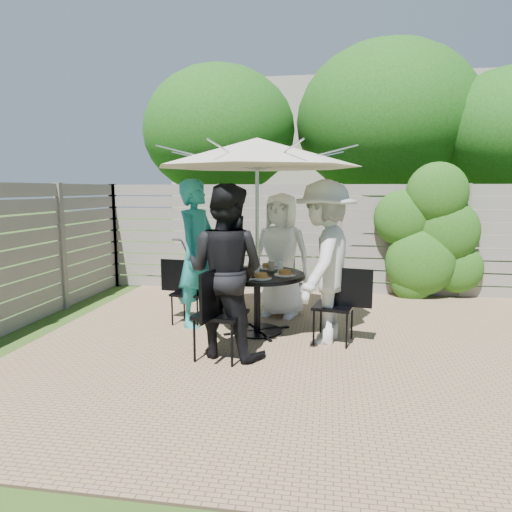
% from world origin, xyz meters
% --- Properties ---
extents(backyard_envelope, '(60.00, 60.00, 5.00)m').
position_xyz_m(backyard_envelope, '(0.09, 10.29, 2.61)').
color(backyard_envelope, '#305219').
rests_on(backyard_envelope, ground).
extents(patio_table, '(1.39, 1.39, 0.75)m').
position_xyz_m(patio_table, '(-1.00, 0.64, 0.52)').
color(patio_table, black).
rests_on(patio_table, ground).
extents(umbrella, '(2.95, 2.95, 2.35)m').
position_xyz_m(umbrella, '(-1.00, 0.64, 2.18)').
color(umbrella, silver).
rests_on(umbrella, ground).
extents(chair_back, '(0.50, 0.65, 0.85)m').
position_xyz_m(chair_back, '(-0.76, 1.58, 0.26)').
color(chair_back, black).
rests_on(chair_back, ground).
extents(person_back, '(0.95, 0.73, 1.71)m').
position_xyz_m(person_back, '(-0.80, 1.45, 0.86)').
color(person_back, white).
rests_on(person_back, ground).
extents(chair_left, '(0.64, 0.46, 0.85)m').
position_xyz_m(chair_left, '(-1.94, 0.88, 0.26)').
color(chair_left, black).
rests_on(chair_left, ground).
extents(person_left, '(0.61, 0.78, 1.89)m').
position_xyz_m(person_left, '(-1.81, 0.85, 0.94)').
color(person_left, teal).
rests_on(person_left, ground).
extents(chair_front, '(0.54, 0.74, 0.98)m').
position_xyz_m(chair_front, '(-1.24, -0.29, 0.30)').
color(chair_front, black).
rests_on(chair_front, ground).
extents(person_front, '(1.03, 0.88, 1.82)m').
position_xyz_m(person_front, '(-1.21, -0.16, 0.91)').
color(person_front, black).
rests_on(person_front, ground).
extents(chair_right, '(0.67, 0.50, 0.89)m').
position_xyz_m(chair_right, '(-0.07, 0.41, 0.27)').
color(chair_right, black).
rests_on(chair_right, ground).
extents(person_right, '(0.97, 1.34, 1.87)m').
position_xyz_m(person_right, '(-0.20, 0.44, 0.93)').
color(person_right, '#B9BBB5').
rests_on(person_right, ground).
extents(plate_back, '(0.26, 0.26, 0.06)m').
position_xyz_m(plate_back, '(-0.91, 0.99, 0.78)').
color(plate_back, white).
rests_on(plate_back, patio_table).
extents(plate_left, '(0.26, 0.26, 0.06)m').
position_xyz_m(plate_left, '(-1.35, 0.73, 0.78)').
color(plate_left, white).
rests_on(plate_left, patio_table).
extents(plate_front, '(0.26, 0.26, 0.06)m').
position_xyz_m(plate_front, '(-1.09, 0.30, 0.78)').
color(plate_front, white).
rests_on(plate_front, patio_table).
extents(plate_right, '(0.26, 0.26, 0.06)m').
position_xyz_m(plate_right, '(-0.65, 0.56, 0.78)').
color(plate_right, white).
rests_on(plate_right, patio_table).
extents(plate_extra, '(0.24, 0.24, 0.06)m').
position_xyz_m(plate_extra, '(-0.90, 0.31, 0.78)').
color(plate_extra, white).
rests_on(plate_extra, patio_table).
extents(glass_back, '(0.07, 0.07, 0.14)m').
position_xyz_m(glass_back, '(-1.04, 0.92, 0.82)').
color(glass_back, silver).
rests_on(glass_back, patio_table).
extents(glass_left, '(0.07, 0.07, 0.14)m').
position_xyz_m(glass_left, '(-1.28, 0.61, 0.82)').
color(glass_left, silver).
rests_on(glass_left, patio_table).
extents(glass_front, '(0.07, 0.07, 0.14)m').
position_xyz_m(glass_front, '(-0.97, 0.37, 0.82)').
color(glass_front, silver).
rests_on(glass_front, patio_table).
extents(glass_right, '(0.07, 0.07, 0.14)m').
position_xyz_m(glass_right, '(-0.73, 0.68, 0.82)').
color(glass_right, silver).
rests_on(glass_right, patio_table).
extents(syrup_jug, '(0.09, 0.09, 0.16)m').
position_xyz_m(syrup_jug, '(-1.05, 0.71, 0.83)').
color(syrup_jug, '#59280C').
rests_on(syrup_jug, patio_table).
extents(coffee_cup, '(0.08, 0.08, 0.12)m').
position_xyz_m(coffee_cup, '(-0.85, 0.83, 0.81)').
color(coffee_cup, '#C6B293').
rests_on(coffee_cup, patio_table).
extents(bicycle, '(1.02, 1.98, 0.99)m').
position_xyz_m(bicycle, '(-2.18, 2.60, 0.50)').
color(bicycle, '#333338').
rests_on(bicycle, ground).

